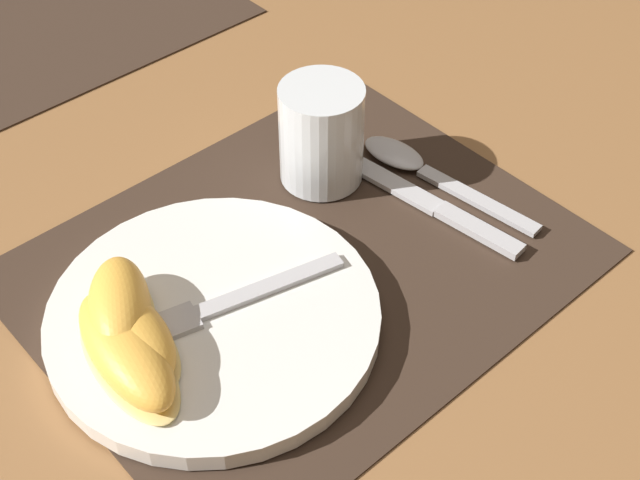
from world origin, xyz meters
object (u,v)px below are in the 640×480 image
(juice_glass, at_px, (321,139))
(fork, at_px, (207,311))
(plate, at_px, (214,317))
(citrus_wedge_2, at_px, (126,352))
(knife, at_px, (425,201))
(spoon, at_px, (416,165))
(citrus_wedge_1, at_px, (132,337))
(citrus_wedge_0, at_px, (120,310))

(juice_glass, bearing_deg, fork, -157.73)
(plate, distance_m, citrus_wedge_2, 0.08)
(knife, xyz_separation_m, spoon, (0.03, 0.04, 0.00))
(plate, height_order, citrus_wedge_1, citrus_wedge_1)
(juice_glass, distance_m, spoon, 0.09)
(citrus_wedge_0, xyz_separation_m, citrus_wedge_1, (-0.01, -0.02, -0.00))
(spoon, xyz_separation_m, citrus_wedge_1, (-0.31, -0.02, 0.03))
(citrus_wedge_2, bearing_deg, knife, -2.41)
(knife, xyz_separation_m, citrus_wedge_0, (-0.28, 0.05, 0.03))
(knife, distance_m, citrus_wedge_0, 0.29)
(spoon, bearing_deg, fork, -174.63)
(spoon, bearing_deg, citrus_wedge_0, 178.61)
(juice_glass, relative_size, spoon, 0.50)
(juice_glass, bearing_deg, plate, -156.94)
(knife, relative_size, fork, 1.06)
(juice_glass, xyz_separation_m, citrus_wedge_1, (-0.24, -0.07, -0.01))
(citrus_wedge_0, relative_size, citrus_wedge_2, 0.84)
(spoon, xyz_separation_m, citrus_wedge_0, (-0.31, 0.01, 0.03))
(knife, distance_m, fork, 0.23)
(plate, relative_size, fork, 1.30)
(knife, bearing_deg, citrus_wedge_1, 175.66)
(spoon, relative_size, citrus_wedge_1, 1.77)
(fork, bearing_deg, plate, -13.04)
(citrus_wedge_0, bearing_deg, citrus_wedge_2, -117.19)
(fork, bearing_deg, citrus_wedge_0, 149.83)
(fork, distance_m, citrus_wedge_0, 0.06)
(fork, xyz_separation_m, citrus_wedge_0, (-0.05, 0.03, 0.02))
(citrus_wedge_0, bearing_deg, fork, -30.17)
(plate, bearing_deg, citrus_wedge_2, -179.41)
(spoon, distance_m, citrus_wedge_1, 0.32)
(fork, distance_m, citrus_wedge_1, 0.06)
(juice_glass, relative_size, citrus_wedge_1, 0.88)
(spoon, distance_m, citrus_wedge_2, 0.33)
(juice_glass, xyz_separation_m, citrus_wedge_2, (-0.26, -0.08, -0.01))
(citrus_wedge_1, bearing_deg, fork, -6.97)
(plate, xyz_separation_m, citrus_wedge_0, (-0.06, 0.03, 0.03))
(plate, relative_size, knife, 1.23)
(citrus_wedge_2, bearing_deg, plate, 0.59)
(juice_glass, height_order, citrus_wedge_0, juice_glass)
(knife, bearing_deg, juice_glass, 114.98)
(spoon, xyz_separation_m, citrus_wedge_2, (-0.32, -0.03, 0.03))
(citrus_wedge_1, bearing_deg, juice_glass, 15.54)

